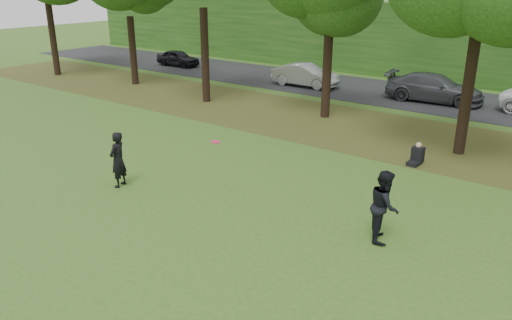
% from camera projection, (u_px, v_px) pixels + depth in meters
% --- Properties ---
extents(ground, '(120.00, 120.00, 0.00)m').
position_uv_depth(ground, '(160.00, 248.00, 12.95)').
color(ground, '#315C1C').
rests_on(ground, ground).
extents(leaf_litter, '(60.00, 7.00, 0.01)m').
position_uv_depth(leaf_litter, '(373.00, 131.00, 22.70)').
color(leaf_litter, '#4F441C').
rests_on(leaf_litter, ground).
extents(street, '(70.00, 7.00, 0.02)m').
position_uv_depth(street, '(432.00, 99.00, 28.70)').
color(street, black).
rests_on(street, ground).
extents(far_hedge, '(70.00, 3.00, 5.00)m').
position_uv_depth(far_hedge, '(467.00, 44.00, 32.34)').
color(far_hedge, '#1A4413').
rests_on(far_hedge, ground).
extents(player_left, '(0.63, 0.79, 1.89)m').
position_uv_depth(player_left, '(118.00, 160.00, 16.46)').
color(player_left, black).
rests_on(player_left, ground).
extents(player_right, '(1.07, 1.18, 1.96)m').
position_uv_depth(player_right, '(384.00, 206.00, 13.07)').
color(player_right, black).
rests_on(player_right, ground).
extents(parked_cars, '(39.43, 3.44, 1.54)m').
position_uv_depth(parked_cars, '(446.00, 90.00, 27.44)').
color(parked_cars, black).
rests_on(parked_cars, street).
extents(frisbee, '(0.38, 0.38, 0.07)m').
position_uv_depth(frisbee, '(215.00, 142.00, 14.60)').
color(frisbee, '#FB1554').
rests_on(frisbee, ground).
extents(seated_person, '(0.45, 0.75, 0.83)m').
position_uv_depth(seated_person, '(417.00, 156.00, 18.67)').
color(seated_person, black).
rests_on(seated_person, ground).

